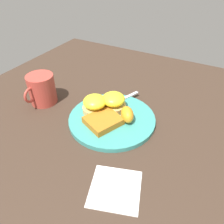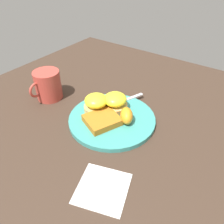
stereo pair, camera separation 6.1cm
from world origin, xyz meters
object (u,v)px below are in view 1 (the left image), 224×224
(sandwich_benedict_left, at_px, (114,102))
(sandwich_benedict_right, at_px, (96,104))
(fork, at_px, (110,105))
(orange_wedge, at_px, (127,115))
(cup, at_px, (42,89))
(hashbrown_patty, at_px, (103,121))

(sandwich_benedict_left, bearing_deg, sandwich_benedict_right, -50.77)
(sandwich_benedict_right, height_order, fork, sandwich_benedict_right)
(orange_wedge, distance_m, fork, 0.09)
(sandwich_benedict_right, xyz_separation_m, cup, (0.03, -0.19, 0.01))
(cup, bearing_deg, orange_wedge, 95.60)
(orange_wedge, bearing_deg, hashbrown_patty, -50.34)
(fork, bearing_deg, orange_wedge, 62.66)
(hashbrown_patty, bearing_deg, cup, -93.75)
(fork, bearing_deg, hashbrown_patty, 16.31)
(hashbrown_patty, distance_m, orange_wedge, 0.07)
(orange_wedge, bearing_deg, sandwich_benedict_right, -87.90)
(sandwich_benedict_left, distance_m, hashbrown_patty, 0.08)
(sandwich_benedict_left, relative_size, cup, 0.65)
(sandwich_benedict_left, distance_m, fork, 0.03)
(cup, bearing_deg, sandwich_benedict_left, 104.40)
(sandwich_benedict_left, height_order, sandwich_benedict_right, same)
(hashbrown_patty, xyz_separation_m, fork, (-0.09, -0.03, -0.01))
(sandwich_benedict_left, height_order, fork, sandwich_benedict_left)
(sandwich_benedict_left, xyz_separation_m, cup, (0.06, -0.24, 0.01))
(orange_wedge, distance_m, cup, 0.30)
(cup, bearing_deg, sandwich_benedict_right, 97.50)
(sandwich_benedict_left, relative_size, orange_wedge, 1.29)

